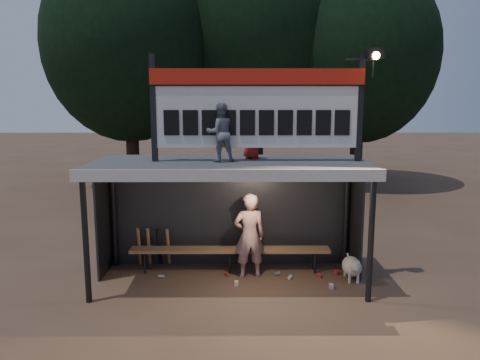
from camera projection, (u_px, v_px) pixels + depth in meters
name	position (u px, v px, depth m)	size (l,w,h in m)	color
ground	(230.00, 281.00, 8.93)	(80.00, 80.00, 0.00)	#513828
player	(249.00, 236.00, 9.03)	(0.61, 0.40, 1.67)	silver
child_a	(220.00, 133.00, 8.37)	(0.51, 0.40, 1.05)	slate
child_b	(252.00, 137.00, 8.80)	(0.41, 0.27, 0.83)	#A31919
dugout_shelter	(229.00, 184.00, 8.85)	(5.10, 2.08, 2.32)	#424245
scoreboard_assembly	(260.00, 105.00, 8.35)	(4.10, 0.27, 1.99)	black
bench	(230.00, 251.00, 9.39)	(4.00, 0.35, 0.48)	#996C48
tree_left	(129.00, 44.00, 17.81)	(6.46, 6.46, 9.27)	black
tree_mid	(258.00, 32.00, 19.21)	(7.22, 7.22, 10.36)	#312016
tree_right	(360.00, 54.00, 18.41)	(6.08, 6.08, 8.72)	#321E16
dog	(352.00, 266.00, 8.94)	(0.36, 0.81, 0.49)	beige
bats	(154.00, 247.00, 9.65)	(0.67, 0.35, 0.84)	#916643
litter	(273.00, 277.00, 9.04)	(3.57, 0.82, 0.08)	red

